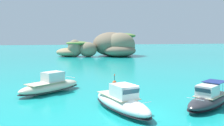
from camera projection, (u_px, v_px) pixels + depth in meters
ground_plane at (138, 113)px, 19.64m from camera, size 400.00×400.00×0.00m
islet_large at (117, 45)px, 81.62m from camera, size 18.55×19.88×8.21m
islet_small at (76, 49)px, 78.63m from camera, size 15.39×13.15×5.66m
motorboat_charcoal at (209, 100)px, 21.26m from camera, size 7.20×5.54×2.24m
motorboat_white at (121, 102)px, 20.28m from camera, size 4.32×8.30×2.35m
motorboat_cream at (50, 86)px, 27.08m from camera, size 7.85×6.63×2.35m
channel_buoy at (115, 82)px, 31.61m from camera, size 0.56×0.56×1.48m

